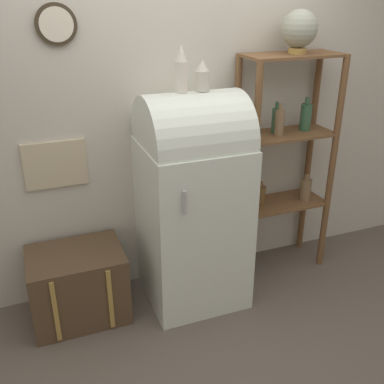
# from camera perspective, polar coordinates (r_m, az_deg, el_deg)

# --- Properties ---
(ground_plane) EXTENTS (12.00, 12.00, 0.00)m
(ground_plane) POSITION_cam_1_polar(r_m,az_deg,el_deg) (3.39, 1.45, -14.63)
(ground_plane) COLOR #60564C
(wall_back) EXTENTS (7.00, 0.09, 2.70)m
(wall_back) POSITION_cam_1_polar(r_m,az_deg,el_deg) (3.27, -2.29, 10.51)
(wall_back) COLOR beige
(wall_back) RESTS_ON ground_plane
(refrigerator) EXTENTS (0.68, 0.69, 1.54)m
(refrigerator) POSITION_cam_1_polar(r_m,az_deg,el_deg) (3.13, 0.07, -0.69)
(refrigerator) COLOR silver
(refrigerator) RESTS_ON ground_plane
(suitcase_trunk) EXTENTS (0.64, 0.49, 0.50)m
(suitcase_trunk) POSITION_cam_1_polar(r_m,az_deg,el_deg) (3.29, -14.26, -11.33)
(suitcase_trunk) COLOR brown
(suitcase_trunk) RESTS_ON ground_plane
(shelf_unit) EXTENTS (0.73, 0.35, 1.72)m
(shelf_unit) POSITION_cam_1_polar(r_m,az_deg,el_deg) (3.53, 11.60, 4.68)
(shelf_unit) COLOR brown
(shelf_unit) RESTS_ON ground_plane
(globe) EXTENTS (0.25, 0.25, 0.29)m
(globe) POSITION_cam_1_polar(r_m,az_deg,el_deg) (3.34, 13.47, 19.45)
(globe) COLOR #AD8942
(globe) RESTS_ON shelf_unit
(vase_left) EXTENTS (0.08, 0.08, 0.29)m
(vase_left) POSITION_cam_1_polar(r_m,az_deg,el_deg) (2.87, -1.35, 15.20)
(vase_left) COLOR silver
(vase_left) RESTS_ON refrigerator
(vase_center) EXTENTS (0.09, 0.09, 0.19)m
(vase_center) POSITION_cam_1_polar(r_m,az_deg,el_deg) (2.91, 1.33, 14.44)
(vase_center) COLOR beige
(vase_center) RESTS_ON refrigerator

